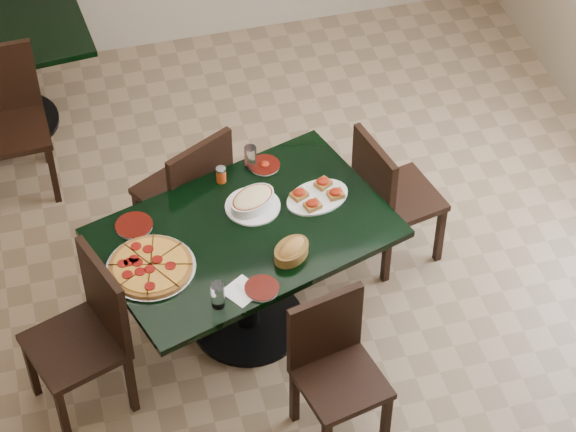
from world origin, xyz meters
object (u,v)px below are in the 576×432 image
object	(u,v)px
chair_right	(388,193)
bruschetta_platter	(317,195)
chair_left	(89,329)
back_chair_near	(7,113)
pepperoni_pizza	(151,266)
main_table	(246,254)
chair_near	(334,362)
chair_far	(190,190)
bread_basket	(291,250)
lasagna_casserole	(253,201)

from	to	relation	value
chair_right	bruschetta_platter	bearing A→B (deg)	99.17
chair_left	back_chair_near	size ratio (longest dim) A/B	0.99
chair_right	pepperoni_pizza	size ratio (longest dim) A/B	1.98
main_table	chair_near	distance (m)	0.79
chair_far	bread_basket	distance (m)	0.96
chair_far	lasagna_casserole	bearing A→B (deg)	91.94
chair_far	chair_near	world-z (taller)	chair_far
chair_right	lasagna_casserole	size ratio (longest dim) A/B	2.87
chair_right	pepperoni_pizza	bearing A→B (deg)	95.83
main_table	bruschetta_platter	distance (m)	0.49
bread_basket	bruschetta_platter	xyz separation A→B (m)	(0.24, 0.37, -0.02)
chair_left	bruschetta_platter	bearing A→B (deg)	87.71
back_chair_near	chair_near	bearing A→B (deg)	-61.05
chair_right	lasagna_casserole	bearing A→B (deg)	88.98
back_chair_near	main_table	bearing A→B (deg)	-56.41
lasagna_casserole	bread_basket	bearing A→B (deg)	-103.56
chair_right	bread_basket	world-z (taller)	chair_right
lasagna_casserole	bruschetta_platter	size ratio (longest dim) A/B	0.77
chair_near	chair_left	world-z (taller)	chair_left
pepperoni_pizza	bread_basket	distance (m)	0.71
chair_near	chair_right	distance (m)	1.23
chair_near	chair_far	bearing A→B (deg)	96.23
chair_near	pepperoni_pizza	bearing A→B (deg)	130.45
chair_near	chair_right	size ratio (longest dim) A/B	0.95
chair_far	chair_near	size ratio (longest dim) A/B	1.08
bread_basket	chair_far	bearing A→B (deg)	76.38
lasagna_casserole	bruschetta_platter	bearing A→B (deg)	-32.67
bread_basket	bruschetta_platter	bearing A→B (deg)	19.51
bread_basket	chair_near	bearing A→B (deg)	-117.83
bruschetta_platter	pepperoni_pizza	bearing A→B (deg)	179.03
chair_near	back_chair_near	bearing A→B (deg)	109.04
main_table	pepperoni_pizza	world-z (taller)	pepperoni_pizza
back_chair_near	lasagna_casserole	xyz separation A→B (m)	(1.20, -1.39, 0.26)
chair_far	bruschetta_platter	world-z (taller)	chair_far
chair_left	chair_right	bearing A→B (deg)	88.90
main_table	bruschetta_platter	size ratio (longest dim) A/B	4.14
chair_right	bruschetta_platter	size ratio (longest dim) A/B	2.19
back_chair_near	bruschetta_platter	world-z (taller)	back_chair_near
chair_far	chair_right	bearing A→B (deg)	136.96
back_chair_near	lasagna_casserole	size ratio (longest dim) A/B	3.03
chair_right	bread_basket	size ratio (longest dim) A/B	3.51
chair_near	lasagna_casserole	distance (m)	0.97
lasagna_casserole	bruschetta_platter	distance (m)	0.35
chair_near	bruschetta_platter	world-z (taller)	chair_near
main_table	chair_left	size ratio (longest dim) A/B	1.79
chair_right	bread_basket	distance (m)	0.95
chair_left	lasagna_casserole	xyz separation A→B (m)	(0.95, 0.42, 0.26)
main_table	pepperoni_pizza	xyz separation A→B (m)	(-0.52, -0.14, 0.20)
chair_near	chair_right	world-z (taller)	chair_right
main_table	bruschetta_platter	bearing A→B (deg)	-0.27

